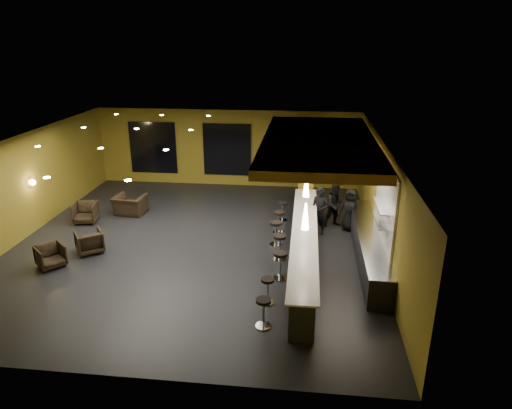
# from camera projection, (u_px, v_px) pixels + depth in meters

# --- Properties ---
(floor) EXTENTS (12.00, 13.00, 0.10)m
(floor) POSITION_uv_depth(u_px,v_px,m) (196.00, 244.00, 15.51)
(floor) COLOR black
(floor) RESTS_ON ground
(ceiling) EXTENTS (12.00, 13.00, 0.10)m
(ceiling) POSITION_uv_depth(u_px,v_px,m) (191.00, 140.00, 14.25)
(ceiling) COLOR black
(wall_back) EXTENTS (12.00, 0.10, 3.50)m
(wall_back) POSITION_uv_depth(u_px,v_px,m) (227.00, 148.00, 20.98)
(wall_back) COLOR olive
(wall_back) RESTS_ON floor
(wall_front) EXTENTS (12.00, 0.10, 3.50)m
(wall_front) POSITION_uv_depth(u_px,v_px,m) (112.00, 306.00, 8.79)
(wall_front) COLOR olive
(wall_front) RESTS_ON floor
(wall_left) EXTENTS (0.10, 13.00, 3.50)m
(wall_left) POSITION_uv_depth(u_px,v_px,m) (20.00, 188.00, 15.51)
(wall_left) COLOR olive
(wall_left) RESTS_ON floor
(wall_right) EXTENTS (0.10, 13.00, 3.50)m
(wall_right) POSITION_uv_depth(u_px,v_px,m) (383.00, 202.00, 14.25)
(wall_right) COLOR olive
(wall_right) RESTS_ON floor
(wood_soffit) EXTENTS (3.60, 8.00, 0.28)m
(wood_soffit) POSITION_uv_depth(u_px,v_px,m) (319.00, 142.00, 14.83)
(wood_soffit) COLOR #A3722F
(wood_soffit) RESTS_ON ceiling
(window_left) EXTENTS (2.20, 0.06, 2.40)m
(window_left) POSITION_uv_depth(u_px,v_px,m) (153.00, 148.00, 21.26)
(window_left) COLOR black
(window_left) RESTS_ON wall_back
(window_center) EXTENTS (2.20, 0.06, 2.40)m
(window_center) POSITION_uv_depth(u_px,v_px,m) (227.00, 150.00, 20.90)
(window_center) COLOR black
(window_center) RESTS_ON wall_back
(window_right) EXTENTS (2.20, 0.06, 2.40)m
(window_right) POSITION_uv_depth(u_px,v_px,m) (293.00, 151.00, 20.58)
(window_right) COLOR black
(window_right) RESTS_ON wall_back
(tile_backsplash) EXTENTS (0.06, 3.20, 2.40)m
(tile_backsplash) POSITION_uv_depth(u_px,v_px,m) (386.00, 205.00, 13.24)
(tile_backsplash) COLOR white
(tile_backsplash) RESTS_ON wall_right
(bar_counter) EXTENTS (0.60, 8.00, 1.00)m
(bar_counter) POSITION_uv_depth(u_px,v_px,m) (304.00, 248.00, 14.01)
(bar_counter) COLOR black
(bar_counter) RESTS_ON floor
(bar_top) EXTENTS (0.78, 8.10, 0.05)m
(bar_top) POSITION_uv_depth(u_px,v_px,m) (304.00, 232.00, 13.83)
(bar_top) COLOR silver
(bar_top) RESTS_ON bar_counter
(prep_counter) EXTENTS (0.70, 6.00, 0.86)m
(prep_counter) POSITION_uv_depth(u_px,v_px,m) (368.00, 246.00, 14.29)
(prep_counter) COLOR black
(prep_counter) RESTS_ON floor
(prep_top) EXTENTS (0.72, 6.00, 0.03)m
(prep_top) POSITION_uv_depth(u_px,v_px,m) (369.00, 233.00, 14.13)
(prep_top) COLOR silver
(prep_top) RESTS_ON prep_counter
(wall_shelf_lower) EXTENTS (0.30, 1.50, 0.03)m
(wall_shelf_lower) POSITION_uv_depth(u_px,v_px,m) (380.00, 220.00, 13.21)
(wall_shelf_lower) COLOR silver
(wall_shelf_lower) RESTS_ON wall_right
(wall_shelf_upper) EXTENTS (0.30, 1.50, 0.03)m
(wall_shelf_upper) POSITION_uv_depth(u_px,v_px,m) (382.00, 206.00, 13.05)
(wall_shelf_upper) COLOR silver
(wall_shelf_upper) RESTS_ON wall_right
(column) EXTENTS (0.60, 0.60, 3.50)m
(column) POSITION_uv_depth(u_px,v_px,m) (307.00, 168.00, 17.85)
(column) COLOR olive
(column) RESTS_ON floor
(wall_sconce) EXTENTS (0.22, 0.22, 0.22)m
(wall_sconce) POSITION_uv_depth(u_px,v_px,m) (32.00, 182.00, 15.94)
(wall_sconce) COLOR #FFE5B2
(wall_sconce) RESTS_ON wall_left
(pendant_0) EXTENTS (0.20, 0.20, 0.70)m
(pendant_0) POSITION_uv_depth(u_px,v_px,m) (305.00, 216.00, 11.50)
(pendant_0) COLOR white
(pendant_0) RESTS_ON wood_soffit
(pendant_1) EXTENTS (0.20, 0.20, 0.70)m
(pendant_1) POSITION_uv_depth(u_px,v_px,m) (306.00, 186.00, 13.83)
(pendant_1) COLOR white
(pendant_1) RESTS_ON wood_soffit
(pendant_2) EXTENTS (0.20, 0.20, 0.70)m
(pendant_2) POSITION_uv_depth(u_px,v_px,m) (307.00, 164.00, 16.15)
(pendant_2) COLOR white
(pendant_2) RESTS_ON wood_soffit
(staff_a) EXTENTS (0.72, 0.57, 1.72)m
(staff_a) POSITION_uv_depth(u_px,v_px,m) (319.00, 211.00, 15.93)
(staff_a) COLOR black
(staff_a) RESTS_ON floor
(staff_b) EXTENTS (0.98, 0.88, 1.67)m
(staff_b) POSITION_uv_depth(u_px,v_px,m) (336.00, 205.00, 16.60)
(staff_b) COLOR black
(staff_b) RESTS_ON floor
(staff_c) EXTENTS (0.88, 0.74, 1.55)m
(staff_c) POSITION_uv_depth(u_px,v_px,m) (350.00, 210.00, 16.29)
(staff_c) COLOR black
(staff_c) RESTS_ON floor
(armchair_a) EXTENTS (1.07, 1.07, 0.70)m
(armchair_a) POSITION_uv_depth(u_px,v_px,m) (51.00, 256.00, 13.83)
(armchair_a) COLOR black
(armchair_a) RESTS_ON floor
(armchair_b) EXTENTS (1.12, 1.13, 0.74)m
(armchair_b) POSITION_uv_depth(u_px,v_px,m) (89.00, 241.00, 14.74)
(armchair_b) COLOR black
(armchair_b) RESTS_ON floor
(armchair_c) EXTENTS (0.95, 0.97, 0.77)m
(armchair_c) POSITION_uv_depth(u_px,v_px,m) (85.00, 213.00, 17.10)
(armchair_c) COLOR black
(armchair_c) RESTS_ON floor
(armchair_d) EXTENTS (1.24, 1.11, 0.75)m
(armchair_d) POSITION_uv_depth(u_px,v_px,m) (130.00, 205.00, 17.90)
(armchair_d) COLOR black
(armchair_d) RESTS_ON floor
(bar_stool_0) EXTENTS (0.39, 0.39, 0.77)m
(bar_stool_0) POSITION_uv_depth(u_px,v_px,m) (263.00, 309.00, 10.90)
(bar_stool_0) COLOR silver
(bar_stool_0) RESTS_ON floor
(bar_stool_1) EXTENTS (0.37, 0.37, 0.72)m
(bar_stool_1) POSITION_uv_depth(u_px,v_px,m) (268.00, 287.00, 11.89)
(bar_stool_1) COLOR silver
(bar_stool_1) RESTS_ON floor
(bar_stool_2) EXTENTS (0.42, 0.42, 0.83)m
(bar_stool_2) POSITION_uv_depth(u_px,v_px,m) (280.00, 262.00, 13.08)
(bar_stool_2) COLOR silver
(bar_stool_2) RESTS_ON floor
(bar_stool_3) EXTENTS (0.42, 0.42, 0.82)m
(bar_stool_3) POSITION_uv_depth(u_px,v_px,m) (280.00, 244.00, 14.20)
(bar_stool_3) COLOR silver
(bar_stool_3) RESTS_ON floor
(bar_stool_4) EXTENTS (0.43, 0.43, 0.84)m
(bar_stool_4) POSITION_uv_depth(u_px,v_px,m) (276.00, 230.00, 15.17)
(bar_stool_4) COLOR silver
(bar_stool_4) RESTS_ON floor
(bar_stool_5) EXTENTS (0.42, 0.42, 0.82)m
(bar_stool_5) POSITION_uv_depth(u_px,v_px,m) (279.00, 219.00, 16.10)
(bar_stool_5) COLOR silver
(bar_stool_5) RESTS_ON floor
(bar_stool_6) EXTENTS (0.37, 0.37, 0.73)m
(bar_stool_6) POSITION_uv_depth(u_px,v_px,m) (283.00, 209.00, 17.22)
(bar_stool_6) COLOR silver
(bar_stool_6) RESTS_ON floor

